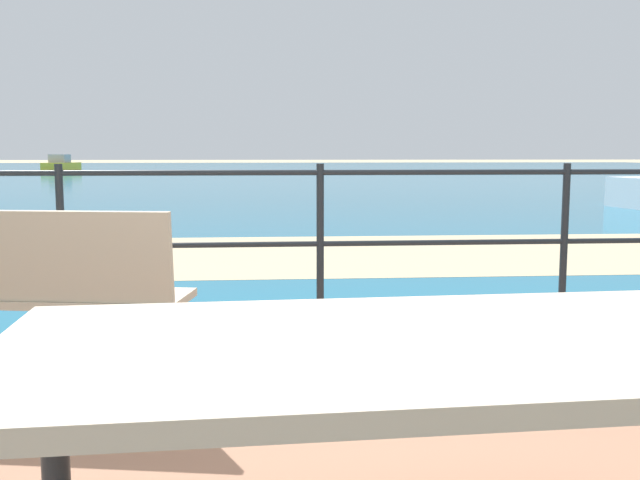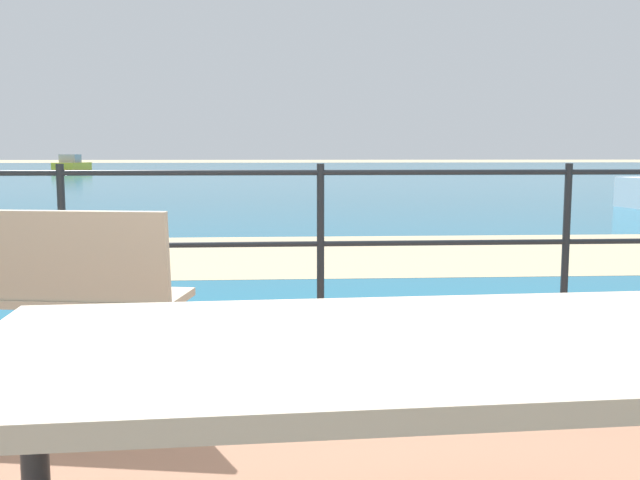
# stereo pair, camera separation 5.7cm
# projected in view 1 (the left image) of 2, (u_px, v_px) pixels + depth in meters

# --- Properties ---
(sea_water) EXTENTS (90.00, 90.00, 0.01)m
(sea_water) POSITION_uv_depth(u_px,v_px,m) (267.00, 173.00, 41.39)
(sea_water) COLOR #196B8E
(sea_water) RESTS_ON ground
(beach_strip) EXTENTS (54.02, 3.63, 0.01)m
(beach_strip) POSITION_uv_depth(u_px,v_px,m) (292.00, 254.00, 8.16)
(beach_strip) COLOR tan
(beach_strip) RESTS_ON ground
(picnic_table) EXTENTS (1.66, 1.56, 0.76)m
(picnic_table) POSITION_uv_depth(u_px,v_px,m) (421.00, 427.00, 1.36)
(picnic_table) COLOR tan
(picnic_table) RESTS_ON patio_paving
(railing_fence) EXTENTS (5.94, 0.04, 1.04)m
(railing_fence) POSITION_uv_depth(u_px,v_px,m) (320.00, 229.00, 4.15)
(railing_fence) COLOR #1E2328
(railing_fence) RESTS_ON patio_paving
(boat_near) EXTENTS (1.77, 3.51, 1.07)m
(boat_near) POSITION_uv_depth(u_px,v_px,m) (62.00, 166.00, 44.14)
(boat_near) COLOR yellow
(boat_near) RESTS_ON sea_water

